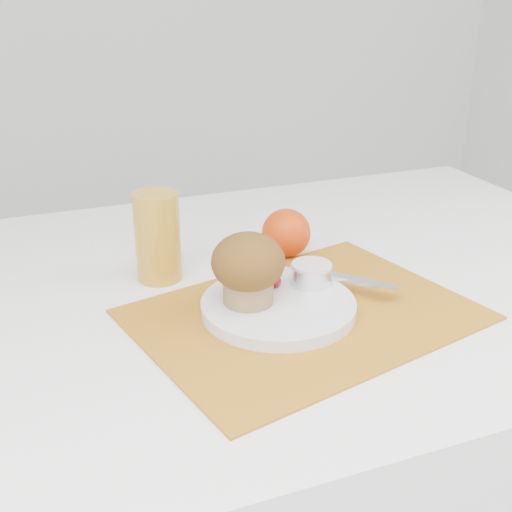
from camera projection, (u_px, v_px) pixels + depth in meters
name	position (u px, v px, depth m)	size (l,w,h in m)	color
table	(273.00, 475.00, 1.09)	(1.20, 0.80, 0.75)	white
placemat	(304.00, 315.00, 0.83)	(0.42, 0.31, 0.00)	#A96917
plate	(278.00, 306.00, 0.83)	(0.20, 0.20, 0.02)	silver
ramekin	(311.00, 275.00, 0.87)	(0.06, 0.06, 0.03)	silver
cream	(312.00, 266.00, 0.86)	(0.05, 0.05, 0.01)	silver
raspberry_near	(274.00, 281.00, 0.86)	(0.02, 0.02, 0.02)	#5F020F
raspberry_far	(300.00, 279.00, 0.86)	(0.02, 0.02, 0.02)	#590208
butter_knife	(326.00, 274.00, 0.89)	(0.21, 0.02, 0.01)	silver
orange	(286.00, 233.00, 0.99)	(0.08, 0.08, 0.08)	#D13A07
juice_glass	(158.00, 237.00, 0.91)	(0.06, 0.06, 0.13)	#BE8A23
muffin	(248.00, 267.00, 0.80)	(0.09, 0.09, 0.09)	#987349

